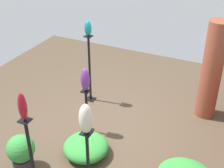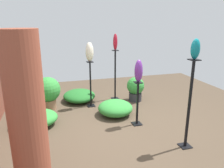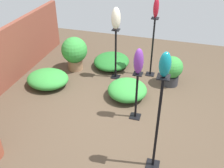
{
  "view_description": "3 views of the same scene",
  "coord_description": "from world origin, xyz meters",
  "px_view_note": "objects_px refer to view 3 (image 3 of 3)",
  "views": [
    {
      "loc": [
        4.38,
        2.21,
        4.02
      ],
      "look_at": [
        -0.12,
        0.09,
        1.11
      ],
      "focal_mm": 50.0,
      "sensor_mm": 36.0,
      "label": 1
    },
    {
      "loc": [
        -3.94,
        1.36,
        2.2
      ],
      "look_at": [
        -0.25,
        0.3,
        1.07
      ],
      "focal_mm": 35.0,
      "sensor_mm": 36.0,
      "label": 2
    },
    {
      "loc": [
        -3.77,
        -1.04,
        3.22
      ],
      "look_at": [
        -0.19,
        0.02,
        0.84
      ],
      "focal_mm": 42.0,
      "sensor_mm": 36.0,
      "label": 3
    }
  ],
  "objects_px": {
    "art_vase_teal": "(165,64)",
    "potted_plant_front_right": "(74,52)",
    "pedestal_teal": "(157,129)",
    "pedestal_ivory": "(116,56)",
    "art_vase_ruby": "(156,8)",
    "art_vase_ivory": "(116,18)",
    "pedestal_violet": "(136,98)",
    "art_vase_violet": "(139,61)",
    "potted_plant_front_left": "(172,70)",
    "pedestal_ruby": "(152,50)"
  },
  "relations": [
    {
      "from": "art_vase_violet",
      "to": "potted_plant_front_right",
      "type": "relative_size",
      "value": 0.56
    },
    {
      "from": "art_vase_ivory",
      "to": "potted_plant_front_left",
      "type": "xyz_separation_m",
      "value": [
        0.05,
        -1.27,
        -1.06
      ]
    },
    {
      "from": "art_vase_violet",
      "to": "pedestal_ivory",
      "type": "bearing_deg",
      "value": 30.26
    },
    {
      "from": "art_vase_ruby",
      "to": "potted_plant_front_left",
      "type": "bearing_deg",
      "value": -120.9
    },
    {
      "from": "potted_plant_front_left",
      "to": "art_vase_ivory",
      "type": "bearing_deg",
      "value": 92.41
    },
    {
      "from": "art_vase_teal",
      "to": "art_vase_ivory",
      "type": "distance_m",
      "value": 2.71
    },
    {
      "from": "pedestal_ruby",
      "to": "potted_plant_front_left",
      "type": "relative_size",
      "value": 2.06
    },
    {
      "from": "pedestal_violet",
      "to": "art_vase_ruby",
      "type": "bearing_deg",
      "value": -0.21
    },
    {
      "from": "art_vase_teal",
      "to": "art_vase_violet",
      "type": "bearing_deg",
      "value": 25.55
    },
    {
      "from": "pedestal_teal",
      "to": "potted_plant_front_right",
      "type": "relative_size",
      "value": 1.9
    },
    {
      "from": "art_vase_violet",
      "to": "potted_plant_front_right",
      "type": "distance_m",
      "value": 2.42
    },
    {
      "from": "art_vase_ivory",
      "to": "pedestal_violet",
      "type": "bearing_deg",
      "value": -149.74
    },
    {
      "from": "pedestal_violet",
      "to": "potted_plant_front_left",
      "type": "distance_m",
      "value": 1.46
    },
    {
      "from": "pedestal_violet",
      "to": "art_vase_ivory",
      "type": "xyz_separation_m",
      "value": [
        1.31,
        0.77,
        1.0
      ]
    },
    {
      "from": "pedestal_ivory",
      "to": "art_vase_ruby",
      "type": "xyz_separation_m",
      "value": [
        0.35,
        -0.77,
        1.08
      ]
    },
    {
      "from": "art_vase_ruby",
      "to": "art_vase_teal",
      "type": "relative_size",
      "value": 1.33
    },
    {
      "from": "pedestal_teal",
      "to": "art_vase_ivory",
      "type": "height_order",
      "value": "art_vase_ivory"
    },
    {
      "from": "art_vase_ivory",
      "to": "art_vase_teal",
      "type": "bearing_deg",
      "value": -151.79
    },
    {
      "from": "art_vase_ivory",
      "to": "art_vase_violet",
      "type": "bearing_deg",
      "value": -149.74
    },
    {
      "from": "pedestal_ruby",
      "to": "potted_plant_front_left",
      "type": "xyz_separation_m",
      "value": [
        -0.3,
        -0.5,
        -0.28
      ]
    },
    {
      "from": "potted_plant_front_left",
      "to": "art_vase_violet",
      "type": "bearing_deg",
      "value": 159.55
    },
    {
      "from": "pedestal_ruby",
      "to": "art_vase_ivory",
      "type": "xyz_separation_m",
      "value": [
        -0.35,
        0.77,
        0.78
      ]
    },
    {
      "from": "art_vase_ruby",
      "to": "potted_plant_front_right",
      "type": "height_order",
      "value": "art_vase_ruby"
    },
    {
      "from": "pedestal_ruby",
      "to": "potted_plant_front_left",
      "type": "distance_m",
      "value": 0.65
    },
    {
      "from": "art_vase_ruby",
      "to": "potted_plant_front_left",
      "type": "xyz_separation_m",
      "value": [
        -0.3,
        -0.5,
        -1.25
      ]
    },
    {
      "from": "pedestal_ivory",
      "to": "art_vase_ivory",
      "type": "bearing_deg",
      "value": 90.0
    },
    {
      "from": "pedestal_teal",
      "to": "pedestal_ivory",
      "type": "xyz_separation_m",
      "value": [
        2.37,
        1.27,
        -0.19
      ]
    },
    {
      "from": "art_vase_teal",
      "to": "art_vase_violet",
      "type": "height_order",
      "value": "art_vase_teal"
    },
    {
      "from": "art_vase_teal",
      "to": "art_vase_ivory",
      "type": "bearing_deg",
      "value": 28.21
    },
    {
      "from": "pedestal_ivory",
      "to": "art_vase_violet",
      "type": "relative_size",
      "value": 2.54
    },
    {
      "from": "pedestal_violet",
      "to": "potted_plant_front_left",
      "type": "bearing_deg",
      "value": -20.45
    },
    {
      "from": "pedestal_teal",
      "to": "art_vase_ivory",
      "type": "relative_size",
      "value": 3.31
    },
    {
      "from": "art_vase_teal",
      "to": "art_vase_ivory",
      "type": "relative_size",
      "value": 0.69
    },
    {
      "from": "pedestal_violet",
      "to": "art_vase_ivory",
      "type": "bearing_deg",
      "value": 30.26
    },
    {
      "from": "potted_plant_front_right",
      "to": "potted_plant_front_left",
      "type": "height_order",
      "value": "potted_plant_front_right"
    },
    {
      "from": "art_vase_teal",
      "to": "potted_plant_front_right",
      "type": "bearing_deg",
      "value": 43.44
    },
    {
      "from": "art_vase_ruby",
      "to": "art_vase_teal",
      "type": "bearing_deg",
      "value": -169.62
    },
    {
      "from": "pedestal_ruby",
      "to": "pedestal_teal",
      "type": "bearing_deg",
      "value": -169.62
    },
    {
      "from": "pedestal_ruby",
      "to": "potted_plant_front_left",
      "type": "height_order",
      "value": "pedestal_ruby"
    },
    {
      "from": "pedestal_ivory",
      "to": "art_vase_ruby",
      "type": "bearing_deg",
      "value": -65.3
    },
    {
      "from": "pedestal_teal",
      "to": "pedestal_ruby",
      "type": "bearing_deg",
      "value": 10.38
    },
    {
      "from": "pedestal_teal",
      "to": "art_vase_ivory",
      "type": "distance_m",
      "value": 2.77
    },
    {
      "from": "art_vase_violet",
      "to": "art_vase_ivory",
      "type": "relative_size",
      "value": 0.97
    },
    {
      "from": "potted_plant_front_right",
      "to": "pedestal_violet",
      "type": "bearing_deg",
      "value": -127.62
    },
    {
      "from": "art_vase_violet",
      "to": "potted_plant_front_left",
      "type": "height_order",
      "value": "art_vase_violet"
    },
    {
      "from": "pedestal_ivory",
      "to": "art_vase_teal",
      "type": "distance_m",
      "value": 2.95
    },
    {
      "from": "pedestal_violet",
      "to": "art_vase_violet",
      "type": "distance_m",
      "value": 0.76
    },
    {
      "from": "pedestal_ivory",
      "to": "potted_plant_front_left",
      "type": "height_order",
      "value": "pedestal_ivory"
    },
    {
      "from": "art_vase_teal",
      "to": "pedestal_teal",
      "type": "bearing_deg",
      "value": -135.0
    },
    {
      "from": "pedestal_violet",
      "to": "potted_plant_front_right",
      "type": "bearing_deg",
      "value": 52.38
    }
  ]
}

